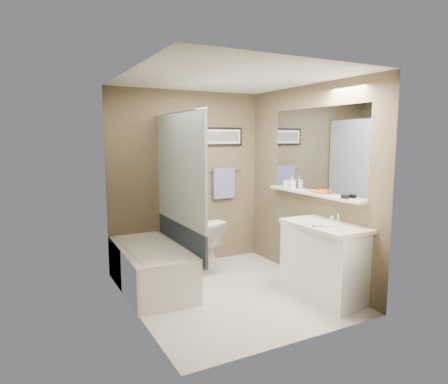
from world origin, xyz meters
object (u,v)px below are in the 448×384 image
bathtub (151,267)px  toilet (198,245)px  candle_bowl_near (345,197)px  hair_brush_front (319,192)px  soap_bottle (292,183)px  glass_jar (287,184)px  vanity (325,263)px

bathtub → toilet: 0.81m
candle_bowl_near → hair_brush_front: hair_brush_front is taller
hair_brush_front → soap_bottle: (0.00, 0.51, 0.06)m
soap_bottle → bathtub: bearing=169.2°
soap_bottle → candle_bowl_near: bearing=-90.0°
toilet → glass_jar: size_ratio=7.05×
candle_bowl_near → soap_bottle: 0.93m
hair_brush_front → vanity: bearing=-118.3°
candle_bowl_near → soap_bottle: soap_bottle is taller
vanity → glass_jar: 1.24m
soap_bottle → toilet: bearing=148.1°
candle_bowl_near → hair_brush_front: size_ratio=0.41×
bathtub → vanity: (1.60, -1.19, 0.15)m
glass_jar → bathtub: bearing=172.6°
glass_jar → candle_bowl_near: bearing=-90.0°
bathtub → hair_brush_front: hair_brush_front is taller
hair_brush_front → soap_bottle: bearing=90.0°
hair_brush_front → glass_jar: bearing=90.0°
bathtub → vanity: 2.00m
bathtub → candle_bowl_near: size_ratio=16.67×
vanity → glass_jar: (0.19, 0.96, 0.77)m
bathtub → hair_brush_front: (1.79, -0.85, 0.89)m
candle_bowl_near → hair_brush_front: 0.42m
hair_brush_front → glass_jar: size_ratio=2.20×
toilet → vanity: size_ratio=0.78×
toilet → glass_jar: (1.04, -0.54, 0.81)m
vanity → soap_bottle: bearing=72.1°
bathtub → glass_jar: bearing=-5.6°
glass_jar → hair_brush_front: bearing=-90.0°
toilet → glass_jar: 1.43m
candle_bowl_near → soap_bottle: bearing=90.0°
toilet → candle_bowl_near: (1.04, -1.58, 0.78)m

